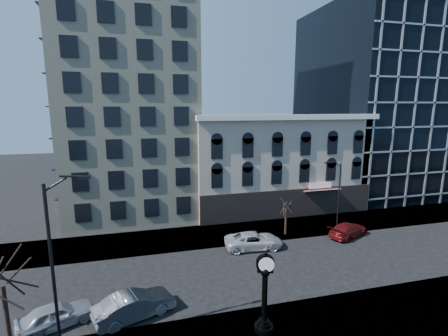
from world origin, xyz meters
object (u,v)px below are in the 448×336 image
object	(u,v)px
street_lamp_near	(63,218)
car_near_b	(135,305)
car_near_a	(56,315)
street_clock	(265,295)

from	to	relation	value
street_lamp_near	car_near_b	distance (m)	7.86
street_lamp_near	car_near_a	world-z (taller)	street_lamp_near
street_lamp_near	car_near_a	bearing A→B (deg)	116.17
street_lamp_near	car_near_b	bearing A→B (deg)	27.57
street_lamp_near	car_near_b	xyz separation A→B (m)	(3.21, 2.07, -6.87)
street_clock	street_lamp_near	xyz separation A→B (m)	(-10.76, 1.32, 5.31)
street_clock	car_near_a	size ratio (longest dim) A/B	1.14
street_clock	car_near_a	bearing A→B (deg)	-178.95
car_near_a	car_near_b	world-z (taller)	car_near_b
car_near_b	street_lamp_near	bearing A→B (deg)	102.07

